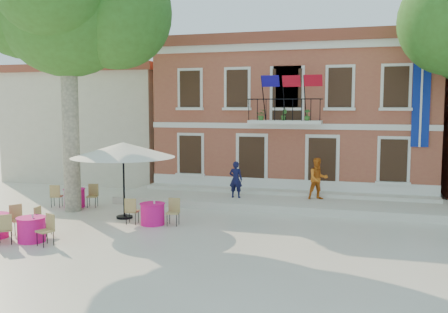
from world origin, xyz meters
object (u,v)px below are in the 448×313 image
Objects in this scene: pedestrian_navy at (236,179)px; pedestrian_orange at (318,179)px; cafe_table_3 at (74,197)px; plane_tree_west at (67,7)px; cafe_table_1 at (31,228)px; cafe_table_4 at (153,213)px; patio_umbrella at (123,150)px.

pedestrian_orange is at bearing -168.94° from pedestrian_navy.
plane_tree_west is at bearing -61.33° from cafe_table_3.
plane_tree_west is at bearing 176.35° from pedestrian_orange.
cafe_table_1 is at bearing -70.74° from cafe_table_3.
cafe_table_1 is at bearing 59.71° from pedestrian_navy.
cafe_table_1 is at bearing -130.54° from cafe_table_4.
patio_umbrella is at bearing 155.88° from cafe_table_4.
pedestrian_navy is 0.80× the size of cafe_table_4.
pedestrian_orange is at bearing 43.16° from cafe_table_4.
cafe_table_4 is (2.67, 3.12, -0.01)m from cafe_table_1.
cafe_table_3 is at bearing 171.98° from pedestrian_orange.
plane_tree_west reaches higher than cafe_table_1.
plane_tree_west is at bearing 107.66° from cafe_table_1.
cafe_table_4 is (4.06, -1.24, -7.60)m from plane_tree_west.
pedestrian_navy is at bearing 21.05° from cafe_table_3.
patio_umbrella is 4.50m from cafe_table_1.
cafe_table_4 is at bearing -17.00° from plane_tree_west.
plane_tree_west is 8.70m from cafe_table_4.
patio_umbrella is 5.20m from pedestrian_navy.
patio_umbrella is 2.68m from cafe_table_4.
plane_tree_west reaches higher than pedestrian_navy.
cafe_table_1 is (1.39, -4.36, -7.59)m from plane_tree_west.
plane_tree_west is 12.16m from pedestrian_orange.
patio_umbrella reaches higher than cafe_table_4.
cafe_table_3 is 4.83m from cafe_table_4.
pedestrian_orange reaches higher than cafe_table_1.
cafe_table_3 is at bearing 22.10° from pedestrian_navy.
pedestrian_navy is at bearing 66.62° from cafe_table_4.
cafe_table_4 is at bearing -23.48° from cafe_table_3.
pedestrian_navy is (5.94, 3.12, -6.93)m from plane_tree_west.
cafe_table_4 is (1.45, -0.65, -2.15)m from patio_umbrella.
cafe_table_3 is 1.00× the size of cafe_table_4.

